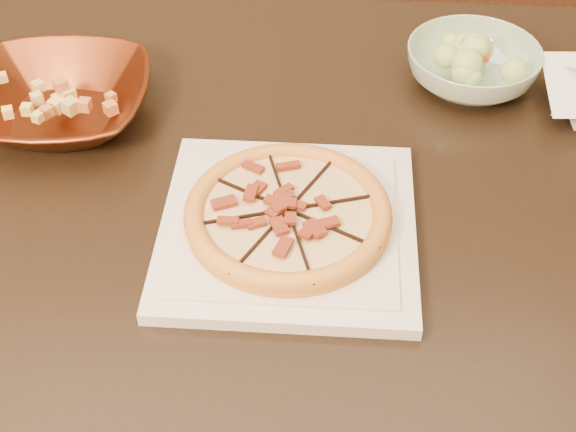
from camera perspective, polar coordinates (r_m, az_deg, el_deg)
The scene contains 7 objects.
dining_table at distance 1.16m, azimuth -4.42°, elevation -0.34°, with size 1.60×1.12×0.75m.
plate at distance 1.00m, azimuth -0.00°, elevation -0.81°, with size 0.35×0.35×0.02m.
pizza at distance 0.98m, azimuth -0.00°, elevation 0.16°, with size 0.26×0.26×0.03m.
bronze_bowl at distance 1.21m, azimuth -15.98°, elevation 7.83°, with size 0.26×0.26×0.07m, color #5F2913.
mixed_dish at distance 1.18m, azimuth -16.50°, elevation 9.64°, with size 0.11×0.12×0.03m.
salad_bowl at distance 1.27m, azimuth 12.95°, elevation 10.30°, with size 0.20×0.20×0.06m, color #ADCABB.
salad at distance 1.24m, azimuth 13.31°, elevation 12.15°, with size 0.11×0.11×0.04m.
Camera 1 is at (-0.03, -0.81, 1.46)m, focal length 50.00 mm.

